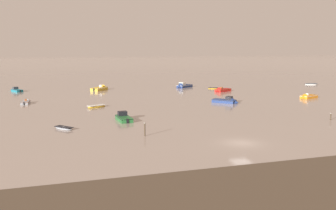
% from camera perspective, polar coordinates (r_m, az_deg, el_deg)
% --- Properties ---
extents(ground_plane, '(800.00, 800.00, 0.00)m').
position_cam_1_polar(ground_plane, '(51.12, 10.78, -5.55)').
color(ground_plane, gray).
extents(rowboat_moored_0, '(4.29, 3.01, 0.64)m').
position_cam_1_polar(rowboat_moored_0, '(80.48, -10.50, -0.22)').
color(rowboat_moored_0, gold).
rests_on(rowboat_moored_0, ground).
extents(motorboat_moored_0, '(1.98, 4.54, 1.51)m').
position_cam_1_polar(motorboat_moored_0, '(90.46, -20.23, 0.38)').
color(motorboat_moored_0, gray).
rests_on(motorboat_moored_0, ground).
extents(motorboat_moored_1, '(6.43, 5.31, 2.39)m').
position_cam_1_polar(motorboat_moored_1, '(117.20, 2.19, 2.77)').
color(motorboat_moored_1, navy).
rests_on(motorboat_moored_1, ground).
extents(rowboat_moored_1, '(3.26, 1.75, 0.49)m').
position_cam_1_polar(rowboat_moored_1, '(114.38, 6.70, 2.46)').
color(rowboat_moored_1, gold).
rests_on(rowboat_moored_1, ground).
extents(motorboat_moored_2, '(2.24, 5.76, 2.14)m').
position_cam_1_polar(motorboat_moored_2, '(66.26, -6.69, -1.90)').
color(motorboat_moored_2, '#23602D').
rests_on(motorboat_moored_2, ground).
extents(motorboat_moored_3, '(3.71, 5.13, 1.86)m').
position_cam_1_polar(motorboat_moored_3, '(115.08, -21.54, 2.02)').
color(motorboat_moored_3, '#197084').
rests_on(motorboat_moored_3, ground).
extents(motorboat_moored_4, '(5.98, 6.72, 2.31)m').
position_cam_1_polar(motorboat_moored_4, '(112.35, -9.85, 2.37)').
color(motorboat_moored_4, gold).
rests_on(motorboat_moored_4, ground).
extents(motorboat_moored_5, '(5.89, 3.82, 1.91)m').
position_cam_1_polar(motorboat_moored_5, '(98.53, 19.83, 1.08)').
color(motorboat_moored_5, orange).
rests_on(motorboat_moored_5, ground).
extents(motorboat_moored_6, '(5.54, 5.73, 2.25)m').
position_cam_1_polar(motorboat_moored_6, '(86.17, 8.83, 0.52)').
color(motorboat_moored_6, navy).
rests_on(motorboat_moored_6, ground).
extents(rowboat_moored_2, '(2.99, 3.37, 0.53)m').
position_cam_1_polar(rowboat_moored_2, '(60.55, -15.13, -3.33)').
color(rowboat_moored_2, gray).
rests_on(rowboat_moored_2, ground).
extents(motorboat_moored_7, '(6.08, 4.43, 1.99)m').
position_cam_1_polar(motorboat_moored_7, '(107.49, 7.84, 2.11)').
color(motorboat_moored_7, red).
rests_on(motorboat_moored_7, ground).
extents(rowboat_moored_4, '(4.35, 2.16, 0.66)m').
position_cam_1_polar(rowboat_moored_4, '(133.96, 20.37, 2.90)').
color(rowboat_moored_4, white).
rests_on(rowboat_moored_4, ground).
extents(mooring_post_near, '(0.22, 0.22, 1.37)m').
position_cam_1_polar(mooring_post_near, '(71.15, 22.90, -1.58)').
color(mooring_post_near, '#403323').
rests_on(mooring_post_near, ground).
extents(mooring_post_right, '(0.22, 0.22, 2.15)m').
position_cam_1_polar(mooring_post_right, '(54.01, -3.44, -3.65)').
color(mooring_post_right, '#403323').
rests_on(mooring_post_right, ground).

